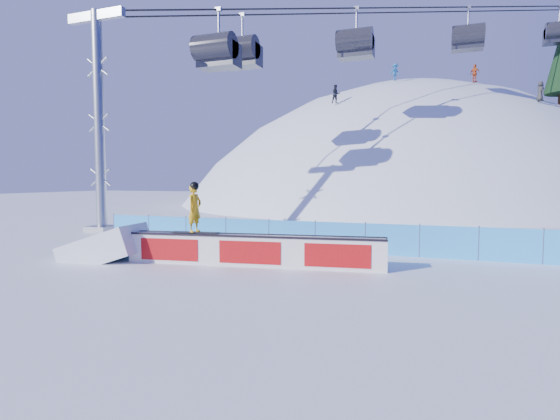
% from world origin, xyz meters
% --- Properties ---
extents(ground, '(160.00, 160.00, 0.00)m').
position_xyz_m(ground, '(0.00, 0.00, 0.00)').
color(ground, white).
rests_on(ground, ground).
extents(snow_hill, '(64.00, 64.00, 64.00)m').
position_xyz_m(snow_hill, '(0.00, 42.00, -18.00)').
color(snow_hill, silver).
rests_on(snow_hill, ground).
extents(safety_fence, '(22.05, 0.05, 1.30)m').
position_xyz_m(safety_fence, '(0.00, 4.50, 0.60)').
color(safety_fence, '#2E9EF3').
rests_on(safety_fence, ground).
extents(chairlift, '(40.80, 41.70, 22.00)m').
position_xyz_m(chairlift, '(4.74, 27.49, 16.89)').
color(chairlift, '#999EA7').
rests_on(chairlift, ground).
extents(rail_box, '(8.80, 1.80, 1.06)m').
position_xyz_m(rail_box, '(-2.19, 0.89, 0.52)').
color(rail_box, white).
rests_on(rail_box, ground).
extents(snow_ramp, '(3.13, 2.20, 1.81)m').
position_xyz_m(snow_ramp, '(-7.63, 0.15, 0.00)').
color(snow_ramp, white).
rests_on(snow_ramp, ground).
extents(snowboarder, '(1.70, 0.64, 1.75)m').
position_xyz_m(snowboarder, '(-4.19, 0.62, 1.92)').
color(snowboarder, black).
rests_on(snowboarder, rail_box).
extents(distant_skiers, '(17.69, 6.85, 4.84)m').
position_xyz_m(distant_skiers, '(2.13, 30.85, 11.94)').
color(distant_skiers, black).
rests_on(distant_skiers, ground).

